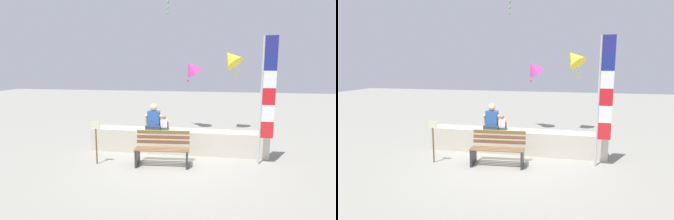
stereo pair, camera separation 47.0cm
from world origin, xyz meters
TOP-DOWN VIEW (x-y plane):
  - ground_plane at (0.00, 0.00)m, footprint 40.00×40.00m
  - seawall_ledge at (0.00, 0.90)m, footprint 5.28×0.59m
  - park_bench at (-0.24, -0.22)m, footprint 1.47×0.72m
  - person_adult at (-0.71, 0.88)m, footprint 0.51×0.37m
  - person_child at (-0.40, 0.88)m, footprint 0.29×0.22m
  - flag_banner at (2.40, 0.23)m, footprint 0.37×0.05m
  - kite_magenta at (0.15, 3.93)m, footprint 0.99×0.92m
  - kite_yellow at (1.69, 4.13)m, footprint 1.14×1.09m
  - sign_post at (-1.99, -0.45)m, footprint 0.24×0.04m

SIDE VIEW (x-z plane):
  - ground_plane at x=0.00m, z-range 0.00..0.00m
  - seawall_ledge at x=0.00m, z-range 0.00..0.70m
  - park_bench at x=-0.24m, z-range -0.03..0.85m
  - sign_post at x=-1.99m, z-range 0.11..1.26m
  - person_child at x=-0.40m, z-range 0.65..1.10m
  - person_adult at x=-0.71m, z-range 0.61..1.39m
  - flag_banner at x=2.40m, z-range 0.22..3.59m
  - kite_magenta at x=0.15m, z-range 2.03..2.98m
  - kite_yellow at x=1.69m, z-range 2.28..3.48m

